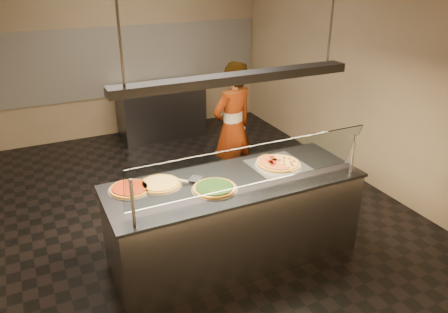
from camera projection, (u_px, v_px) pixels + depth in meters
name	position (u px, v px, depth m)	size (l,w,h in m)	color
ground	(192.00, 205.00, 5.70)	(5.00, 6.00, 0.02)	black
wall_back	(125.00, 49.00, 7.56)	(5.00, 0.02, 3.00)	tan
wall_front	(370.00, 219.00, 2.60)	(5.00, 0.02, 3.00)	tan
wall_right	(357.00, 71.00, 6.06)	(0.02, 6.00, 3.00)	tan
tile_band	(127.00, 61.00, 7.62)	(4.90, 0.02, 1.20)	silver
serving_counter	(234.00, 220.00, 4.50)	(2.56, 0.94, 0.93)	#B7B7BC
sneeze_guard	(252.00, 166.00, 3.91)	(2.32, 0.18, 0.54)	#B7B7BC
perforated_tray	(278.00, 165.00, 4.61)	(0.57, 0.57, 0.01)	silver
half_pizza_pepperoni	(269.00, 164.00, 4.56)	(0.25, 0.46, 0.05)	#94631E
half_pizza_sausage	(287.00, 161.00, 4.64)	(0.24, 0.46, 0.04)	#94631E
pizza_spinach	(214.00, 188.00, 4.12)	(0.44, 0.44, 0.03)	silver
pizza_cheese	(160.00, 184.00, 4.21)	(0.42, 0.42, 0.03)	silver
pizza_tomato	(130.00, 188.00, 4.12)	(0.41, 0.41, 0.03)	silver
pizza_spatula	(187.00, 179.00, 4.26)	(0.28, 0.17, 0.02)	#B7B7BC
prep_table	(161.00, 110.00, 7.78)	(1.50, 0.74, 0.93)	#36363B
worker	(233.00, 128.00, 5.76)	(0.65, 0.42, 1.77)	#2E2B36
heat_lamp_housing	(236.00, 78.00, 3.89)	(2.30, 0.18, 0.08)	#36363B
lamp_rod_left	(118.00, 21.00, 3.28)	(0.02, 0.02, 1.01)	#B7B7BC
lamp_rod_right	(332.00, 9.00, 4.06)	(0.02, 0.02, 1.01)	#B7B7BC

